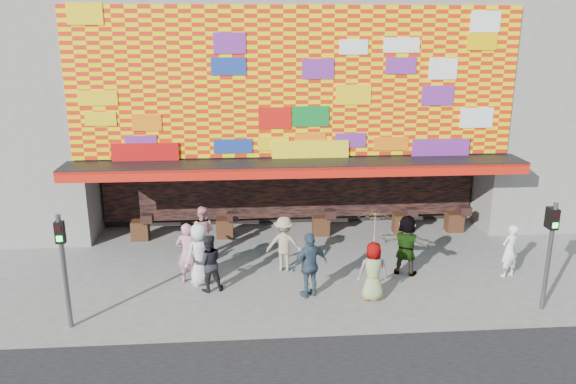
# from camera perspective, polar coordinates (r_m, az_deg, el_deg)

# --- Properties ---
(ground) EXTENTS (90.00, 90.00, 0.00)m
(ground) POSITION_cam_1_polar(r_m,az_deg,el_deg) (16.39, 1.98, -10.08)
(ground) COLOR slate
(ground) RESTS_ON ground
(shop_building) EXTENTS (15.20, 9.40, 10.00)m
(shop_building) POSITION_cam_1_polar(r_m,az_deg,el_deg) (22.92, -0.17, 11.17)
(shop_building) COLOR gray
(shop_building) RESTS_ON ground
(signal_left) EXTENTS (0.22, 0.20, 3.00)m
(signal_left) POSITION_cam_1_polar(r_m,az_deg,el_deg) (14.87, -21.88, -6.32)
(signal_left) COLOR #59595B
(signal_left) RESTS_ON ground
(signal_right) EXTENTS (0.22, 0.20, 3.00)m
(signal_right) POSITION_cam_1_polar(r_m,az_deg,el_deg) (16.21, 25.11, -4.84)
(signal_right) COLOR #59595B
(signal_right) RESTS_ON ground
(ped_a) EXTENTS (1.09, 1.03, 1.87)m
(ped_a) POSITION_cam_1_polar(r_m,az_deg,el_deg) (16.68, -8.93, -6.26)
(ped_a) COLOR silver
(ped_a) RESTS_ON ground
(ped_b) EXTENTS (0.72, 0.52, 1.85)m
(ped_b) POSITION_cam_1_polar(r_m,az_deg,el_deg) (16.85, -10.16, -6.12)
(ped_b) COLOR #BD7A93
(ped_b) RESTS_ON ground
(ped_c) EXTENTS (0.94, 0.81, 1.69)m
(ped_c) POSITION_cam_1_polar(r_m,az_deg,el_deg) (16.28, -8.08, -7.16)
(ped_c) COLOR black
(ped_c) RESTS_ON ground
(ped_d) EXTENTS (1.20, 0.79, 1.74)m
(ped_d) POSITION_cam_1_polar(r_m,az_deg,el_deg) (17.43, -0.39, -5.28)
(ped_d) COLOR gray
(ped_d) RESTS_ON ground
(ped_e) EXTENTS (1.20, 0.90, 1.89)m
(ped_e) POSITION_cam_1_polar(r_m,az_deg,el_deg) (15.75, 2.25, -7.42)
(ped_e) COLOR #34495B
(ped_e) RESTS_ON ground
(ped_f) EXTENTS (1.81, 1.29, 1.89)m
(ped_f) POSITION_cam_1_polar(r_m,az_deg,el_deg) (17.51, 11.93, -5.29)
(ped_f) COLOR gray
(ped_f) RESTS_ON ground
(ped_g) EXTENTS (0.82, 0.54, 1.68)m
(ped_g) POSITION_cam_1_polar(r_m,az_deg,el_deg) (15.78, 8.63, -7.98)
(ped_g) COLOR gray
(ped_g) RESTS_ON ground
(ped_h) EXTENTS (0.71, 0.60, 1.65)m
(ped_h) POSITION_cam_1_polar(r_m,az_deg,el_deg) (18.28, 21.57, -5.57)
(ped_h) COLOR white
(ped_h) RESTS_ON ground
(ped_i) EXTENTS (1.00, 0.87, 1.73)m
(ped_i) POSITION_cam_1_polar(r_m,az_deg,el_deg) (18.66, -8.68, -4.00)
(ped_i) COLOR pink
(ped_i) RESTS_ON ground
(parasol) EXTENTS (1.05, 1.07, 1.80)m
(parasol) POSITION_cam_1_polar(r_m,az_deg,el_deg) (15.30, 8.84, -3.58)
(parasol) COLOR #D1B384
(parasol) RESTS_ON ground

